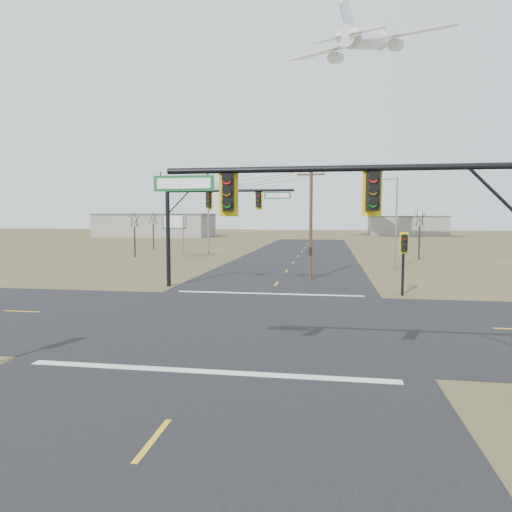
{
  "coord_description": "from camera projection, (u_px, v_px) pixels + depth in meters",
  "views": [
    {
      "loc": [
        3.76,
        -21.18,
        4.92
      ],
      "look_at": [
        0.22,
        1.0,
        3.0
      ],
      "focal_mm": 32.0,
      "sensor_mm": 36.0,
      "label": 1
    }
  ],
  "objects": [
    {
      "name": "bare_tree_b",
      "position": [
        153.0,
        217.0,
        68.5
      ],
      "size": [
        2.92,
        2.92,
        6.14
      ],
      "rotation": [
        0.0,
        0.0,
        -0.25
      ],
      "color": "black",
      "rests_on": "ground"
    },
    {
      "name": "streetlight_a",
      "position": [
        394.0,
        218.0,
        42.84
      ],
      "size": [
        2.43,
        0.37,
        8.69
      ],
      "rotation": [
        0.0,
        0.0,
        0.34
      ],
      "color": "gray",
      "rests_on": "ground"
    },
    {
      "name": "streetlight_c",
      "position": [
        210.0,
        206.0,
        60.04
      ],
      "size": [
        3.15,
        0.29,
        11.35
      ],
      "rotation": [
        0.0,
        0.0,
        -0.01
      ],
      "color": "gray",
      "rests_on": "ground"
    },
    {
      "name": "bare_tree_c",
      "position": [
        420.0,
        217.0,
        52.51
      ],
      "size": [
        3.24,
        3.24,
        6.24
      ],
      "rotation": [
        0.0,
        0.0,
        -0.27
      ],
      "color": "black",
      "rests_on": "ground"
    },
    {
      "name": "mast_arm_near",
      "position": [
        380.0,
        214.0,
        12.33
      ],
      "size": [
        10.34,
        0.55,
        6.84
      ],
      "rotation": [
        0.0,
        0.0,
        0.31
      ],
      "color": "black",
      "rests_on": "ground"
    },
    {
      "name": "warehouse_mid",
      "position": [
        407.0,
        226.0,
        125.94
      ],
      "size": [
        20.0,
        12.0,
        5.0
      ],
      "primitive_type": "cube",
      "color": "gray",
      "rests_on": "ground"
    },
    {
      "name": "utility_pole_near",
      "position": [
        311.0,
        221.0,
        35.78
      ],
      "size": [
        2.16,
        0.26,
        8.83
      ],
      "rotation": [
        0.0,
        0.0,
        -0.01
      ],
      "color": "#4D3921",
      "rests_on": "ground"
    },
    {
      "name": "jet_airliner",
      "position": [
        365.0,
        40.0,
        80.55
      ],
      "size": [
        27.31,
        28.04,
        14.1
      ],
      "rotation": [
        0.0,
        -0.27,
        1.14
      ],
      "color": "white"
    },
    {
      "name": "highway_sign",
      "position": [
        175.0,
        227.0,
        54.72
      ],
      "size": [
        2.76,
        0.7,
        5.27
      ],
      "rotation": [
        0.0,
        0.0,
        0.22
      ],
      "color": "gray",
      "rests_on": "ground"
    },
    {
      "name": "ground",
      "position": [
        248.0,
        320.0,
        21.85
      ],
      "size": [
        320.0,
        320.0,
        0.0
      ],
      "primitive_type": "plane",
      "color": "brown",
      "rests_on": "ground"
    },
    {
      "name": "stop_bar_near",
      "position": [
        207.0,
        372.0,
        14.47
      ],
      "size": [
        12.0,
        0.4,
        0.01
      ],
      "primitive_type": "cube",
      "color": "silver",
      "rests_on": "road_ns"
    },
    {
      "name": "pedestal_signal_ne",
      "position": [
        404.0,
        249.0,
        28.27
      ],
      "size": [
        0.66,
        0.56,
        4.03
      ],
      "rotation": [
        0.0,
        0.0,
        0.32
      ],
      "color": "black",
      "rests_on": "ground"
    },
    {
      "name": "road_ns",
      "position": [
        248.0,
        320.0,
        21.85
      ],
      "size": [
        14.0,
        160.0,
        0.02
      ],
      "primitive_type": "cube",
      "color": "black",
      "rests_on": "ground"
    },
    {
      "name": "mast_arm_far",
      "position": [
        208.0,
        212.0,
        31.71
      ],
      "size": [
        9.06,
        0.54,
        7.34
      ],
      "rotation": [
        0.0,
        0.0,
        -0.28
      ],
      "color": "black",
      "rests_on": "ground"
    },
    {
      "name": "warehouse_left",
      "position": [
        156.0,
        226.0,
        116.46
      ],
      "size": [
        28.0,
        14.0,
        5.5
      ],
      "primitive_type": "cube",
      "color": "gray",
      "rests_on": "ground"
    },
    {
      "name": "bare_tree_a",
      "position": [
        134.0,
        220.0,
        56.34
      ],
      "size": [
        2.7,
        2.7,
        5.82
      ],
      "rotation": [
        0.0,
        0.0,
        0.15
      ],
      "color": "black",
      "rests_on": "ground"
    },
    {
      "name": "utility_pole_far",
      "position": [
        167.0,
        220.0,
        49.38
      ],
      "size": [
        2.02,
        0.95,
        8.77
      ],
      "rotation": [
        0.0,
        0.0,
        0.4
      ],
      "color": "#4D3921",
      "rests_on": "ground"
    },
    {
      "name": "stop_bar_far",
      "position": [
        269.0,
        294.0,
        29.23
      ],
      "size": [
        12.0,
        0.4,
        0.01
      ],
      "primitive_type": "cube",
      "color": "silver",
      "rests_on": "road_ns"
    },
    {
      "name": "road_ew",
      "position": [
        248.0,
        320.0,
        21.85
      ],
      "size": [
        160.0,
        14.0,
        0.02
      ],
      "primitive_type": "cube",
      "color": "black",
      "rests_on": "ground"
    }
  ]
}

